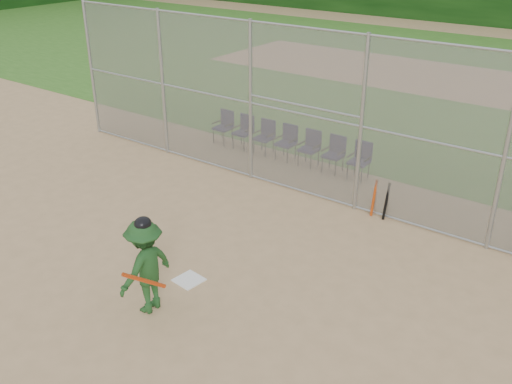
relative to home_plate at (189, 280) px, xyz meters
The scene contains 14 objects.
ground 0.55m from the home_plate, 78.63° to the right, with size 100.00×100.00×0.00m, color tan.
grass_strip 17.46m from the home_plate, 89.64° to the left, with size 100.00×100.00×0.00m, color #33671F.
dirt_patch_far 17.46m from the home_plate, 89.64° to the left, with size 24.00×24.00×0.00m, color tan.
backstop_fence 4.91m from the home_plate, 88.59° to the left, with size 16.09×0.09×4.00m.
home_plate is the anchor object (origin of this frame).
batter_at_plate 1.33m from the home_plate, 88.78° to the right, with size 0.86×1.31×1.78m.
spare_bats 4.77m from the home_plate, 68.68° to the left, with size 0.36×0.23×0.85m.
chair_0 7.32m from the home_plate, 124.31° to the left, with size 0.54×0.52×0.96m, color #12103C, non-canonical shape.
chair_1 6.93m from the home_plate, 119.17° to the left, with size 0.54×0.52×0.96m, color #12103C, non-canonical shape.
chair_2 6.59m from the home_plate, 113.45° to the left, with size 0.54×0.52×0.96m, color #12103C, non-canonical shape.
chair_3 6.33m from the home_plate, 107.21° to the left, with size 0.54×0.52×0.96m, color #12103C, non-canonical shape.
chair_4 6.15m from the home_plate, 100.51° to the left, with size 0.54×0.52×0.96m, color #12103C, non-canonical shape.
chair_5 6.06m from the home_plate, 93.50° to the left, with size 0.54×0.52×0.96m, color #12103C, non-canonical shape.
chair_6 6.06m from the home_plate, 86.40° to the left, with size 0.54×0.52×0.96m, color #12103C, non-canonical shape.
Camera 1 is at (6.13, -5.85, 6.03)m, focal length 40.00 mm.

